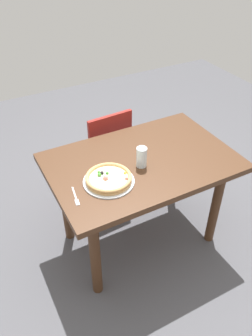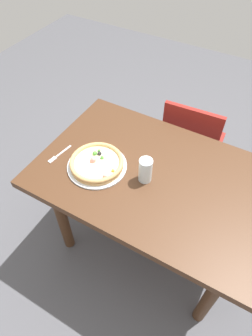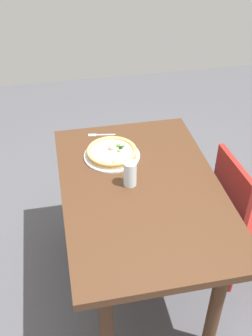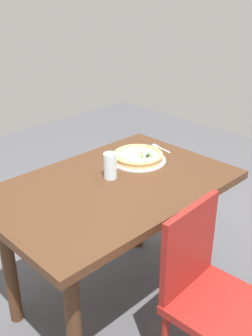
# 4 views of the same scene
# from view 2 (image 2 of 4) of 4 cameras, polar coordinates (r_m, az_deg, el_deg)

# --- Properties ---
(ground_plane) EXTENTS (6.00, 6.00, 0.00)m
(ground_plane) POSITION_cam_2_polar(r_m,az_deg,el_deg) (2.20, 4.17, -14.39)
(ground_plane) COLOR #4C4C51
(dining_table) EXTENTS (1.26, 0.83, 0.78)m
(dining_table) POSITION_cam_2_polar(r_m,az_deg,el_deg) (1.64, 5.44, -3.89)
(dining_table) COLOR #472B19
(dining_table) RESTS_ON ground
(chair_near) EXTENTS (0.42, 0.42, 0.87)m
(chair_near) POSITION_cam_2_polar(r_m,az_deg,el_deg) (2.19, 12.42, 4.54)
(chair_near) COLOR maroon
(chair_near) RESTS_ON ground
(plate) EXTENTS (0.32, 0.32, 0.01)m
(plate) POSITION_cam_2_polar(r_m,az_deg,el_deg) (1.58, -5.62, 0.41)
(plate) COLOR silver
(plate) RESTS_ON dining_table
(pizza) EXTENTS (0.29, 0.29, 0.05)m
(pizza) POSITION_cam_2_polar(r_m,az_deg,el_deg) (1.56, -5.69, 1.04)
(pizza) COLOR tan
(pizza) RESTS_ON plate
(fork) EXTENTS (0.04, 0.17, 0.00)m
(fork) POSITION_cam_2_polar(r_m,az_deg,el_deg) (1.67, -13.02, 2.43)
(fork) COLOR silver
(fork) RESTS_ON dining_table
(drinking_glass) EXTENTS (0.07, 0.07, 0.14)m
(drinking_glass) POSITION_cam_2_polar(r_m,az_deg,el_deg) (1.47, 3.78, -0.42)
(drinking_glass) COLOR silver
(drinking_glass) RESTS_ON dining_table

